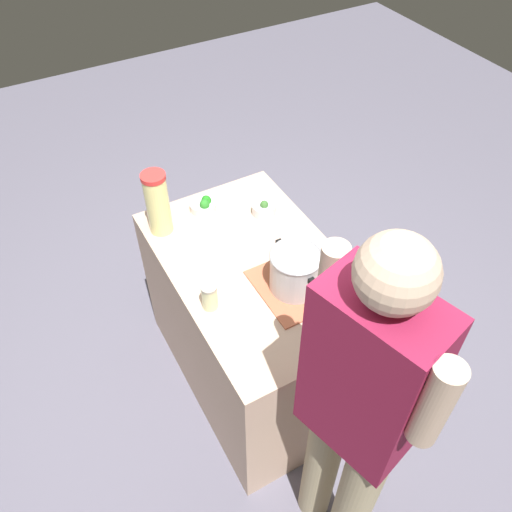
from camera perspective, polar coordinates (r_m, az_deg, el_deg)
ground_plane at (r=2.98m, az=-0.00°, el=-12.22°), size 8.00×8.00×0.00m
counter_slab at (r=2.62m, az=-0.00°, el=-7.28°), size 1.15×0.73×0.85m
dish_cloth at (r=2.21m, az=4.18°, el=-3.28°), size 0.35×0.30×0.01m
cooking_pot at (r=2.14m, az=4.31°, el=-1.54°), size 0.29×0.22×0.18m
lemonade_pitcher at (r=2.39m, az=-10.67°, el=5.67°), size 0.11×0.11×0.32m
mason_jar at (r=2.10m, az=-5.08°, el=-4.40°), size 0.07×0.07×0.12m
broccoli_bowl_front at (r=2.56m, az=-5.71°, el=5.53°), size 0.13×0.13×0.08m
broccoli_bowl_center at (r=2.53m, az=0.86°, el=5.20°), size 0.11×0.11×0.08m
person_cook at (r=1.76m, az=10.71°, el=-17.05°), size 0.50×0.28×1.76m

